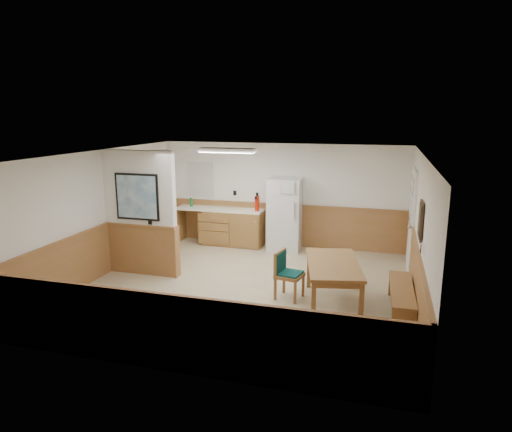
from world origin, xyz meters
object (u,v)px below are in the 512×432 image
(dining_table, at_px, (333,268))
(dining_chair, at_px, (285,271))
(dining_bench, at_px, (402,294))
(soap_bottle, at_px, (191,202))
(fire_extinguisher, at_px, (257,203))
(refrigerator, at_px, (285,214))

(dining_table, distance_m, dining_chair, 0.86)
(dining_bench, height_order, soap_bottle, soap_bottle)
(dining_table, distance_m, fire_extinguisher, 3.71)
(refrigerator, distance_m, fire_extinguisher, 0.72)
(dining_table, xyz_separation_m, soap_bottle, (-3.90, 3.05, 0.36))
(dining_bench, relative_size, fire_extinguisher, 3.73)
(dining_table, bearing_deg, dining_chair, 161.75)
(dining_bench, xyz_separation_m, fire_extinguisher, (-3.28, 3.05, 0.75))
(refrigerator, xyz_separation_m, soap_bottle, (-2.42, 0.08, 0.15))
(dining_bench, xyz_separation_m, dining_chair, (-1.96, 0.17, 0.15))
(fire_extinguisher, bearing_deg, dining_chair, -85.16)
(dining_table, distance_m, soap_bottle, 4.96)
(refrigerator, distance_m, dining_bench, 4.03)
(refrigerator, bearing_deg, soap_bottle, 175.50)
(dining_chair, bearing_deg, dining_bench, 6.80)
(dining_table, xyz_separation_m, fire_extinguisher, (-2.16, 2.98, 0.44))
(fire_extinguisher, height_order, soap_bottle, fire_extinguisher)
(dining_bench, relative_size, dining_chair, 1.96)
(dining_bench, distance_m, dining_chair, 1.97)
(dining_bench, xyz_separation_m, soap_bottle, (-5.02, 3.12, 0.67))
(refrigerator, relative_size, dining_chair, 2.03)
(dining_bench, bearing_deg, soap_bottle, 146.85)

